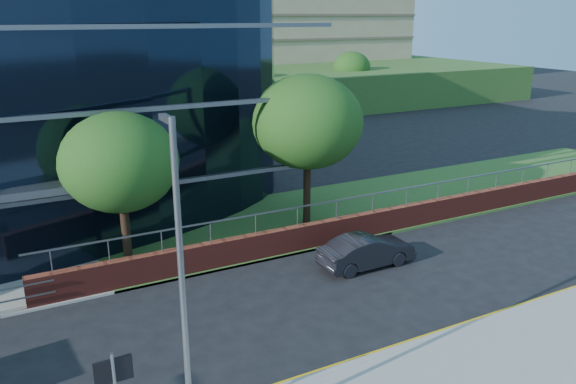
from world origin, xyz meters
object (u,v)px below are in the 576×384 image
tree_dist_e (228,73)px  parked_car (367,251)px  streetlight_east (182,288)px  tree_dist_f (352,68)px  street_sign (115,384)px  tree_far_c (119,162)px  tree_far_d (308,122)px

tree_dist_e → parked_car: 36.50m
parked_car → streetlight_east: bearing=124.7°
tree_dist_f → street_sign: bearing=-129.2°
tree_dist_e → tree_far_c: bearing=-118.7°
tree_far_c → tree_dist_e: (17.00, 31.00, 0.00)m
tree_dist_e → parked_car: bearing=-103.0°
tree_far_c → tree_dist_f: tree_far_c is taller
streetlight_east → parked_car: streetlight_east is taller
tree_far_c → tree_dist_f: 46.67m
street_sign → tree_dist_f: (35.50, 43.59, 2.06)m
streetlight_east → tree_dist_e: bearing=66.9°
tree_far_d → streetlight_east: 15.77m
street_sign → tree_far_d: size_ratio=0.38×
tree_far_c → tree_dist_f: (33.00, 33.00, -0.33)m
tree_far_d → tree_dist_e: tree_far_d is taller
street_sign → streetlight_east: size_ratio=0.35×
tree_far_d → streetlight_east: (-10.00, -12.17, -0.75)m
tree_dist_f → parked_car: 44.64m
tree_far_c → street_sign: bearing=-103.3°
streetlight_east → parked_car: 12.54m
street_sign → tree_dist_e: (19.50, 41.59, 2.39)m
street_sign → parked_car: (11.33, 6.22, -1.47)m
street_sign → tree_dist_e: 45.99m
tree_dist_e → parked_car: tree_dist_e is taller
street_sign → tree_dist_f: bearing=50.8°
tree_dist_f → tree_far_c: bearing=-135.0°
tree_far_c → parked_car: size_ratio=1.58×
streetlight_east → tree_far_c: bearing=84.9°
tree_dist_e → streetlight_east: streetlight_east is taller
tree_far_c → parked_car: tree_far_c is taller
tree_far_c → streetlight_east: bearing=-95.1°
tree_far_d → parked_car: 7.01m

